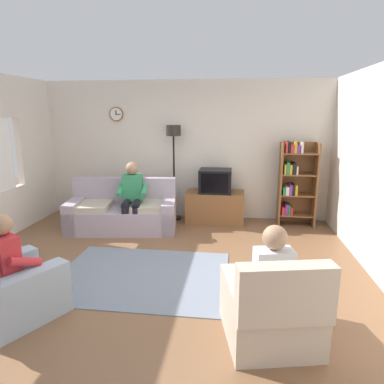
# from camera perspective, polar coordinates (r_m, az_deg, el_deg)

# --- Properties ---
(ground_plane) EXTENTS (12.00, 12.00, 0.00)m
(ground_plane) POSITION_cam_1_polar(r_m,az_deg,el_deg) (4.74, -5.98, -12.97)
(ground_plane) COLOR brown
(back_wall_assembly) EXTENTS (6.20, 0.17, 2.70)m
(back_wall_assembly) POSITION_cam_1_polar(r_m,az_deg,el_deg) (6.92, -1.16, 7.02)
(back_wall_assembly) COLOR silver
(back_wall_assembly) RESTS_ON ground_plane
(couch) EXTENTS (2.00, 1.13, 0.90)m
(couch) POSITION_cam_1_polar(r_m,az_deg,el_deg) (6.34, -11.43, -3.37)
(couch) COLOR #A899A8
(couch) RESTS_ON ground_plane
(tv_stand) EXTENTS (1.10, 0.56, 0.60)m
(tv_stand) POSITION_cam_1_polar(r_m,az_deg,el_deg) (6.65, 3.85, -2.49)
(tv_stand) COLOR brown
(tv_stand) RESTS_ON ground_plane
(tv) EXTENTS (0.60, 0.49, 0.44)m
(tv) POSITION_cam_1_polar(r_m,az_deg,el_deg) (6.50, 3.90, 1.86)
(tv) COLOR black
(tv) RESTS_ON tv_stand
(bookshelf) EXTENTS (0.68, 0.36, 1.57)m
(bookshelf) POSITION_cam_1_polar(r_m,az_deg,el_deg) (6.67, 16.71, 1.76)
(bookshelf) COLOR brown
(bookshelf) RESTS_ON ground_plane
(floor_lamp) EXTENTS (0.28, 0.28, 1.85)m
(floor_lamp) POSITION_cam_1_polar(r_m,az_deg,el_deg) (6.63, -3.08, 7.61)
(floor_lamp) COLOR black
(floor_lamp) RESTS_ON ground_plane
(armchair_near_window) EXTENTS (1.12, 1.16, 0.90)m
(armchair_near_window) POSITION_cam_1_polar(r_m,az_deg,el_deg) (4.10, -28.16, -14.40)
(armchair_near_window) COLOR #9EADBC
(armchair_near_window) RESTS_ON ground_plane
(armchair_near_bookshelf) EXTENTS (0.97, 1.03, 0.90)m
(armchair_near_bookshelf) POSITION_cam_1_polar(r_m,az_deg,el_deg) (3.42, 12.98, -18.76)
(armchair_near_bookshelf) COLOR #BCAD99
(armchair_near_bookshelf) RESTS_ON ground_plane
(area_rug) EXTENTS (2.20, 1.70, 0.01)m
(area_rug) POSITION_cam_1_polar(r_m,az_deg,el_deg) (4.64, -8.28, -13.58)
(area_rug) COLOR slate
(area_rug) RESTS_ON ground_plane
(person_on_couch) EXTENTS (0.55, 0.57, 1.24)m
(person_on_couch) POSITION_cam_1_polar(r_m,az_deg,el_deg) (6.07, -9.95, -0.26)
(person_on_couch) COLOR #338C59
(person_on_couch) RESTS_ON ground_plane
(person_in_left_armchair) EXTENTS (0.61, 0.63, 1.12)m
(person_in_left_armchair) POSITION_cam_1_polar(r_m,az_deg,el_deg) (4.01, -27.50, -10.01)
(person_in_left_armchair) COLOR red
(person_in_left_armchair) RESTS_ON ground_plane
(person_in_right_armchair) EXTENTS (0.57, 0.59, 1.12)m
(person_in_right_armchair) POSITION_cam_1_polar(r_m,az_deg,el_deg) (3.34, 12.80, -13.38)
(person_in_right_armchair) COLOR silver
(person_in_right_armchair) RESTS_ON ground_plane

